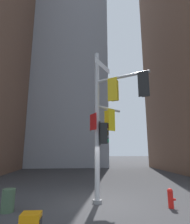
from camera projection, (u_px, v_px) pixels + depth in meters
name	position (u px, v px, depth m)	size (l,w,h in m)	color
ground	(97.00, 203.00, 8.01)	(120.00, 120.00, 0.00)	#38383A
building_mid_block	(66.00, 40.00, 34.61)	(13.85, 13.85, 46.22)	#9399A3
signal_pole_assembly	(108.00, 114.00, 8.71)	(2.58, 2.77, 7.36)	#B2B2B5
fire_hydrant	(171.00, 198.00, 7.45)	(0.33, 0.23, 0.77)	red
trash_bin	(8.00, 200.00, 6.98)	(0.49, 0.49, 0.85)	#3F593F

